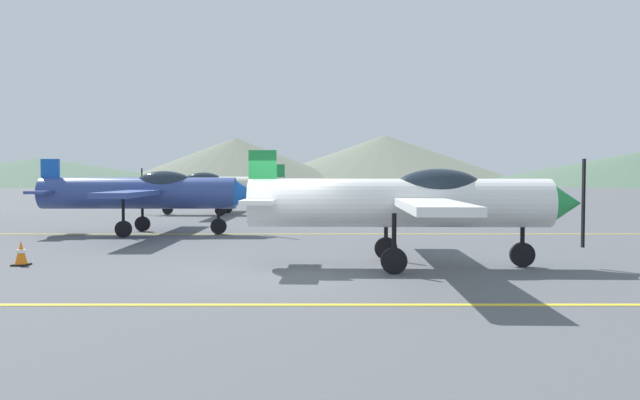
% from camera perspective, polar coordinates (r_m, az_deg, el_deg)
% --- Properties ---
extents(ground_plane, '(400.00, 400.00, 0.00)m').
position_cam_1_polar(ground_plane, '(13.99, -4.51, -6.57)').
color(ground_plane, '#54565B').
extents(apron_line_near, '(80.00, 0.16, 0.01)m').
position_cam_1_polar(apron_line_near, '(10.46, -6.01, -9.58)').
color(apron_line_near, yellow).
rests_on(apron_line_near, ground_plane).
extents(apron_line_far, '(80.00, 0.16, 0.01)m').
position_cam_1_polar(apron_line_far, '(22.66, -2.86, -3.15)').
color(apron_line_far, yellow).
rests_on(apron_line_far, ground_plane).
extents(airplane_near, '(7.93, 9.15, 2.75)m').
position_cam_1_polar(airplane_near, '(14.71, 8.22, -0.10)').
color(airplane_near, white).
rests_on(airplane_near, ground_plane).
extents(airplane_mid, '(7.90, 9.12, 2.75)m').
position_cam_1_polar(airplane_mid, '(23.37, -15.85, 0.72)').
color(airplane_mid, '#33478C').
rests_on(airplane_mid, ground_plane).
extents(airplane_far, '(7.91, 9.13, 2.75)m').
position_cam_1_polar(airplane_far, '(34.35, -9.90, 1.25)').
color(airplane_far, silver).
rests_on(airplane_far, ground_plane).
extents(car_sedan, '(4.66, 3.38, 1.62)m').
position_cam_1_polar(car_sedan, '(34.01, 15.12, 0.01)').
color(car_sedan, black).
rests_on(car_sedan, ground_plane).
extents(traffic_cone_front, '(0.36, 0.36, 0.59)m').
position_cam_1_polar(traffic_cone_front, '(16.43, -26.03, -4.46)').
color(traffic_cone_front, black).
rests_on(traffic_cone_front, ground_plane).
extents(hill_left, '(81.10, 81.10, 6.06)m').
position_cam_1_polar(hill_left, '(154.92, -24.61, 2.42)').
color(hill_left, '#4C6651').
rests_on(hill_left, ground_plane).
extents(hill_centerleft, '(57.95, 57.95, 11.15)m').
position_cam_1_polar(hill_centerleft, '(150.21, -8.01, 3.58)').
color(hill_centerleft, slate).
rests_on(hill_centerleft, ground_plane).
extents(hill_centerright, '(72.90, 72.90, 12.69)m').
position_cam_1_polar(hill_centerright, '(164.34, 5.74, 3.75)').
color(hill_centerright, slate).
rests_on(hill_centerright, ground_plane).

